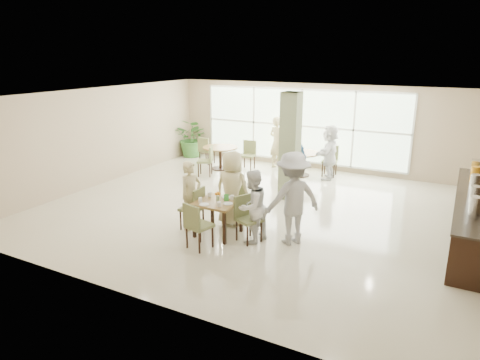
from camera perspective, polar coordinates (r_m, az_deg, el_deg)
The scene contains 20 objects.
ground at distance 10.67m, azimuth 2.07°, elevation -3.90°, with size 10.00×10.00×0.00m, color beige.
room_shell at distance 10.20m, azimuth 2.17°, elevation 5.10°, with size 10.00×10.00×10.00m.
window_bank at distance 14.50m, azimuth 8.12°, elevation 7.16°, with size 7.00×0.04×7.00m.
column at distance 11.18m, azimuth 6.70°, elevation 4.44°, with size 0.45×0.45×2.80m, color #676B4A.
main_table at distance 9.01m, azimuth -2.97°, elevation -3.46°, with size 0.87×0.87×0.75m.
round_table_left at distance 14.24m, azimuth -2.64°, elevation 3.79°, with size 1.16×1.16×0.75m.
round_table_right at distance 13.58m, azimuth 8.07°, elevation 3.03°, with size 1.18×1.18×0.75m.
chairs_main_table at distance 9.06m, azimuth -2.84°, elevation -4.50°, with size 1.94×2.02×0.95m.
chairs_table_left at distance 14.20m, azimuth -2.71°, elevation 3.30°, with size 2.10×1.88×0.95m.
chairs_table_right at distance 13.56m, azimuth 8.26°, elevation 2.51°, with size 2.08×1.96×0.95m.
tabletop_clutter at distance 8.94m, azimuth -3.00°, elevation -2.51°, with size 0.72×0.80×0.21m.
buffet_counter at distance 10.03m, azimuth 28.48°, elevation -3.97°, with size 0.64×4.70×1.95m.
potted_plant at distance 16.02m, azimuth -6.33°, elevation 5.59°, with size 1.28×1.28×1.42m, color #366D2B.
teen_left at distance 9.33m, azimuth -6.55°, elevation -2.07°, with size 0.56×0.37×1.53m, color #CABE87.
teen_far at distance 9.49m, azimuth -1.04°, elevation -1.11°, with size 0.83×0.45×1.69m, color #CABE87.
teen_right at distance 8.63m, azimuth 1.63°, elevation -3.55°, with size 0.74×0.58×1.52m, color white.
teen_standing at distance 8.59m, azimuth 7.01°, elevation -2.46°, with size 1.22×0.70×1.89m, color #9D9EA0.
adult_a at distance 12.80m, azimuth 7.04°, elevation 3.24°, with size 0.94×0.54×1.61m, color #3E77BC.
adult_b at distance 13.30m, azimuth 11.84°, elevation 3.65°, with size 1.55×0.67×1.68m, color white.
adult_standing at distance 14.30m, azimuth 4.96°, elevation 4.99°, with size 0.64×0.42×1.75m, color #CABE87.
Camera 1 is at (4.33, -9.01, 3.73)m, focal length 32.00 mm.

